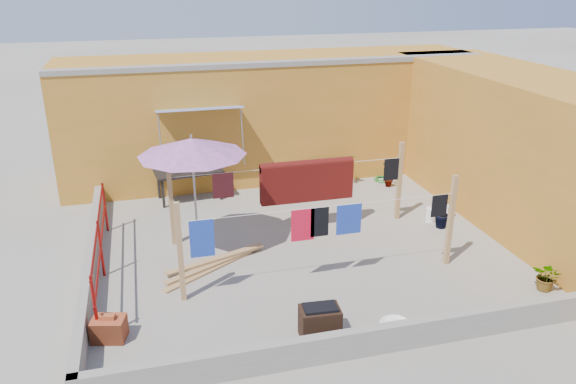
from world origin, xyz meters
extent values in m
plane|color=#9E998E|center=(0.00, 0.00, 0.00)|extent=(80.00, 80.00, 0.00)
cube|color=#BD7429|center=(0.50, 4.70, 1.60)|extent=(11.00, 2.40, 3.20)
cube|color=gray|center=(0.50, 3.65, 3.15)|extent=(11.00, 0.35, 0.12)
cube|color=#2D51B2|center=(-1.60, 3.15, 2.25)|extent=(2.00, 0.79, 0.22)
cylinder|color=gray|center=(-2.55, 2.78, 1.60)|extent=(0.03, 0.30, 1.28)
cylinder|color=gray|center=(-0.65, 2.78, 1.60)|extent=(0.03, 0.30, 1.28)
cube|color=#BD7429|center=(5.20, 0.00, 1.60)|extent=(2.40, 9.00, 3.20)
cube|color=gray|center=(0.00, -3.58, 0.22)|extent=(8.30, 0.16, 0.44)
cube|color=gray|center=(-4.08, 0.00, 0.22)|extent=(0.16, 7.30, 0.44)
cylinder|color=maroon|center=(-3.85, -2.20, 0.55)|extent=(0.05, 0.05, 1.10)
cylinder|color=maroon|center=(-3.85, -0.20, 0.55)|extent=(0.05, 0.05, 1.10)
cylinder|color=maroon|center=(-3.85, 1.80, 0.55)|extent=(0.05, 0.05, 1.10)
cylinder|color=maroon|center=(-3.85, -0.20, 1.05)|extent=(0.04, 4.20, 0.04)
cylinder|color=maroon|center=(-3.85, -0.20, 0.60)|extent=(0.04, 4.20, 0.04)
cube|color=tan|center=(-2.50, -1.40, 0.90)|extent=(0.09, 0.09, 1.80)
cube|color=tan|center=(2.50, -1.40, 0.90)|extent=(0.09, 0.09, 1.80)
cube|color=tan|center=(2.50, 0.80, 0.90)|extent=(0.09, 0.09, 1.80)
cube|color=tan|center=(-2.50, 0.80, 0.90)|extent=(0.09, 0.09, 1.80)
cylinder|color=silver|center=(0.00, -1.40, 1.45)|extent=(5.00, 0.01, 0.01)
cylinder|color=silver|center=(0.00, 0.80, 1.45)|extent=(5.00, 0.01, 0.01)
cube|color=#480E0C|center=(0.35, 0.80, 1.09)|extent=(2.01, 0.22, 0.83)
cube|color=black|center=(2.30, 0.80, 1.20)|extent=(0.38, 0.02, 0.50)
cube|color=#5A1F23|center=(-1.44, 0.80, 1.18)|extent=(0.43, 0.02, 0.54)
cube|color=#1F3AA8|center=(-2.13, -1.40, 1.11)|extent=(0.41, 0.02, 0.67)
cube|color=black|center=(-0.08, -1.40, 1.18)|extent=(0.33, 0.02, 0.55)
cube|color=red|center=(-0.38, -1.40, 1.15)|extent=(0.41, 0.02, 0.59)
cube|color=#1F3AA8|center=(0.47, -1.40, 1.17)|extent=(0.46, 0.02, 0.57)
cube|color=black|center=(2.23, -1.40, 1.24)|extent=(0.31, 0.02, 0.43)
cylinder|color=gray|center=(-2.06, 0.24, 0.03)|extent=(0.37, 0.37, 0.06)
cylinder|color=gray|center=(-2.06, 0.24, 1.17)|extent=(0.04, 0.04, 2.34)
cone|color=#C067AD|center=(-2.06, 0.24, 2.22)|extent=(2.34, 2.34, 0.33)
cylinder|color=gray|center=(-2.06, 0.24, 2.40)|extent=(0.04, 0.04, 0.10)
cube|color=black|center=(-1.93, 3.20, 0.72)|extent=(1.69, 0.98, 0.06)
cube|color=black|center=(-2.59, 2.80, 0.35)|extent=(0.06, 0.06, 0.70)
cube|color=black|center=(-2.67, 3.44, 0.35)|extent=(0.06, 0.06, 0.70)
cube|color=black|center=(-1.20, 2.96, 0.35)|extent=(0.06, 0.06, 0.70)
cube|color=black|center=(-1.27, 3.60, 0.35)|extent=(0.06, 0.06, 0.70)
cube|color=#A44725|center=(-3.69, -2.24, 0.18)|extent=(0.57, 0.47, 0.36)
cube|color=#B9542B|center=(-3.69, -2.24, 0.40)|extent=(0.24, 0.16, 0.07)
cube|color=tan|center=(-1.94, -0.54, 0.02)|extent=(1.81, 1.24, 0.04)
cube|color=tan|center=(-1.86, -0.42, 0.07)|extent=(1.89, 1.09, 0.04)
cube|color=tan|center=(-1.78, -0.30, 0.11)|extent=(1.99, 0.84, 0.04)
cube|color=black|center=(-0.57, -3.01, 0.25)|extent=(0.64, 0.45, 0.51)
cube|color=black|center=(-0.57, -3.01, 0.53)|extent=(0.53, 0.34, 0.04)
cylinder|color=white|center=(0.66, -3.09, 0.03)|extent=(0.48, 0.48, 0.06)
torus|color=white|center=(0.66, -3.09, 0.06)|extent=(0.51, 0.51, 0.05)
cylinder|color=white|center=(3.69, 0.57, 0.14)|extent=(0.20, 0.20, 0.27)
cylinder|color=white|center=(3.69, 0.57, 0.29)|extent=(0.05, 0.05, 0.05)
cylinder|color=white|center=(3.16, 0.46, 0.16)|extent=(0.23, 0.23, 0.31)
cylinder|color=white|center=(3.16, 0.46, 0.33)|extent=(0.06, 0.06, 0.05)
torus|color=#1B7C26|center=(3.21, 3.20, 0.02)|extent=(0.46, 0.46, 0.03)
torus|color=#1B7C26|center=(3.21, 3.20, 0.05)|extent=(0.39, 0.39, 0.03)
imported|color=#27601B|center=(1.96, 3.20, 0.41)|extent=(0.91, 0.86, 0.82)
imported|color=#27601B|center=(1.36, 3.20, 0.33)|extent=(0.45, 0.45, 0.67)
imported|color=#27601B|center=(3.18, 2.73, 0.37)|extent=(0.47, 0.45, 0.74)
imported|color=#27601B|center=(3.20, 0.06, 0.35)|extent=(0.45, 0.49, 0.71)
imported|color=#27601B|center=(3.70, -2.73, 0.27)|extent=(0.62, 0.63, 0.54)
camera|label=1|loc=(-2.90, -9.87, 5.23)|focal=35.00mm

